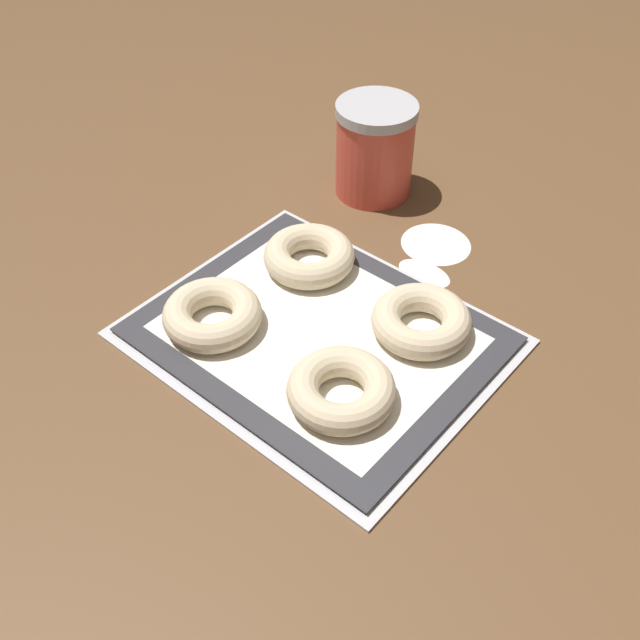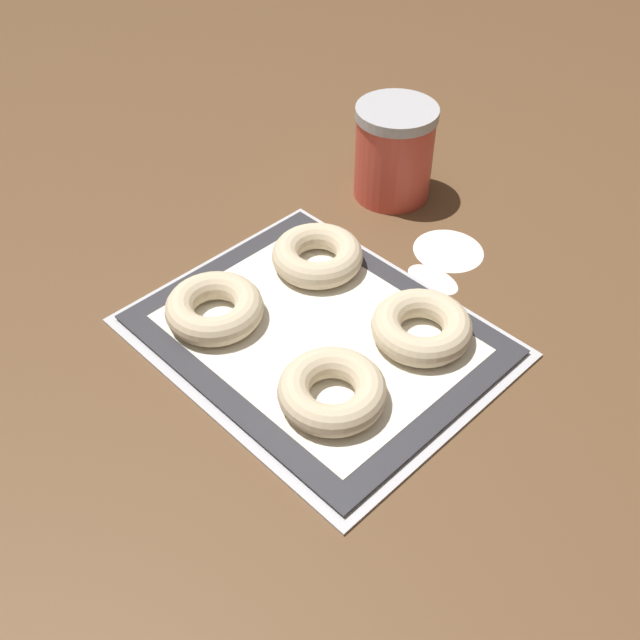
# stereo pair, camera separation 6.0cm
# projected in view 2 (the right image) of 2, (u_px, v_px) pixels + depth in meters

# --- Properties ---
(ground_plane) EXTENTS (2.80, 2.80, 0.00)m
(ground_plane) POSITION_uv_depth(u_px,v_px,m) (310.00, 333.00, 0.96)
(ground_plane) COLOR brown
(baking_tray) EXTENTS (0.44, 0.36, 0.01)m
(baking_tray) POSITION_uv_depth(u_px,v_px,m) (320.00, 335.00, 0.95)
(baking_tray) COLOR silver
(baking_tray) RESTS_ON ground_plane
(baking_mat) EXTENTS (0.41, 0.33, 0.00)m
(baking_mat) POSITION_uv_depth(u_px,v_px,m) (320.00, 332.00, 0.95)
(baking_mat) COLOR #333338
(baking_mat) RESTS_ON baking_tray
(bagel_front_left) EXTENTS (0.13, 0.13, 0.04)m
(bagel_front_left) POSITION_uv_depth(u_px,v_px,m) (214.00, 308.00, 0.95)
(bagel_front_left) COLOR beige
(bagel_front_left) RESTS_ON baking_mat
(bagel_front_right) EXTENTS (0.13, 0.13, 0.04)m
(bagel_front_right) POSITION_uv_depth(u_px,v_px,m) (332.00, 391.00, 0.85)
(bagel_front_right) COLOR beige
(bagel_front_right) RESTS_ON baking_mat
(bagel_back_left) EXTENTS (0.13, 0.13, 0.04)m
(bagel_back_left) POSITION_uv_depth(u_px,v_px,m) (317.00, 255.00, 1.03)
(bagel_back_left) COLOR beige
(bagel_back_left) RESTS_ON baking_mat
(bagel_back_right) EXTENTS (0.13, 0.13, 0.04)m
(bagel_back_right) POSITION_uv_depth(u_px,v_px,m) (422.00, 327.00, 0.92)
(bagel_back_right) COLOR beige
(bagel_back_right) RESTS_ON baking_mat
(flour_canister) EXTENTS (0.12, 0.12, 0.15)m
(flour_canister) POSITION_uv_depth(u_px,v_px,m) (394.00, 152.00, 1.14)
(flour_canister) COLOR #DB4C3D
(flour_canister) RESTS_ON ground_plane
(flour_patch_near) EXTENTS (0.08, 0.05, 0.00)m
(flour_patch_near) POSITION_uv_depth(u_px,v_px,m) (433.00, 279.00, 1.04)
(flour_patch_near) COLOR white
(flour_patch_near) RESTS_ON ground_plane
(flour_patch_far) EXTENTS (0.10, 0.10, 0.00)m
(flour_patch_far) POSITION_uv_depth(u_px,v_px,m) (448.00, 250.00, 1.08)
(flour_patch_far) COLOR white
(flour_patch_far) RESTS_ON ground_plane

